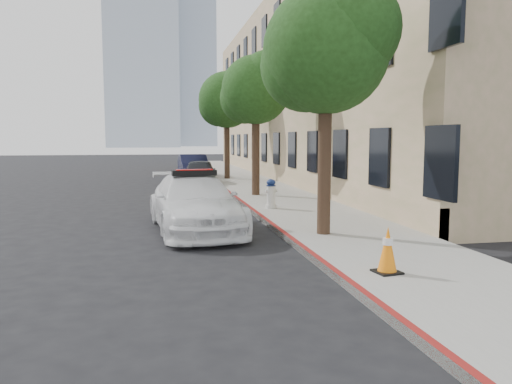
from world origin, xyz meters
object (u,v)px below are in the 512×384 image
object	(u,v)px
parked_car_far	(193,167)
traffic_cone	(388,250)
parked_car_mid	(200,173)
fire_hydrant	(271,194)
police_car	(195,203)

from	to	relation	value
parked_car_far	traffic_cone	bearing A→B (deg)	-87.59
parked_car_mid	fire_hydrant	size ratio (longest dim) A/B	4.22
police_car	traffic_cone	world-z (taller)	police_car
parked_car_far	fire_hydrant	world-z (taller)	parked_car_far
parked_car_mid	traffic_cone	distance (m)	16.92
parked_car_mid	parked_car_far	distance (m)	4.33
fire_hydrant	parked_car_far	bearing A→B (deg)	89.08
traffic_cone	parked_car_far	bearing A→B (deg)	94.37
police_car	traffic_cone	size ratio (longest dim) A/B	6.57
police_car	parked_car_far	distance (m)	16.10
fire_hydrant	traffic_cone	bearing A→B (deg)	-95.74
parked_car_mid	fire_hydrant	world-z (taller)	parked_car_mid
police_car	parked_car_mid	distance (m)	11.79
parked_car_far	fire_hydrant	distance (m)	13.58
police_car	fire_hydrant	xyz separation A→B (m)	(2.55, 2.55, -0.11)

